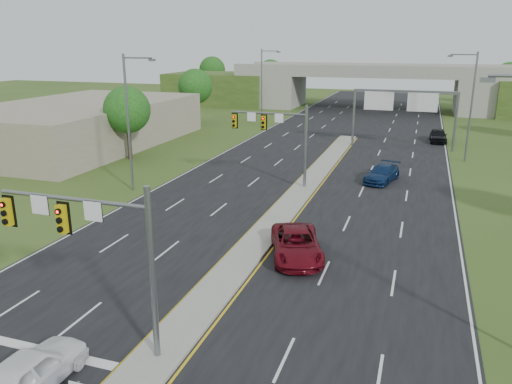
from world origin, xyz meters
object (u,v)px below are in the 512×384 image
Objects in this scene: car_far_a at (296,244)px; car_far_c at (438,135)px; car_white at (30,371)px; car_far_b at (382,173)px; sign_gantry at (403,103)px; overpass at (374,90)px; signal_mast_near at (96,240)px; signal_mast_far at (279,132)px.

car_far_a is 1.20× the size of car_far_c.
car_far_b is (9.26, 32.34, -0.06)m from car_white.
overpass is at bearing 100.79° from sign_gantry.
sign_gantry reaches higher than car_far_b.
car_far_a is (2.78, -68.99, -2.73)m from overpass.
car_far_a is at bearing 65.52° from signal_mast_near.
car_white is at bearing -92.05° from signal_mast_far.
overpass is 83.20m from car_white.
signal_mast_near is at bearing -101.25° from sign_gantry.
overpass is (2.26, 80.07, -1.17)m from signal_mast_near.
overpass is 17.22× the size of car_white.
overpass is at bearing 110.67° from car_far_b.
signal_mast_far is 10.14m from car_far_b.
overpass is 16.64× the size of car_far_c.
overpass is at bearing 108.33° from car_far_c.
overpass is 13.89× the size of car_far_a.
car_far_c is at bearing 90.53° from car_far_b.
car_far_b is (8.26, 4.33, -3.98)m from signal_mast_far.
signal_mast_far is 1.46× the size of car_far_c.
car_far_a is at bearing -103.79° from car_far_c.
sign_gantry is 2.01× the size of car_far_a.
car_far_b is (-0.69, -15.66, -4.49)m from sign_gantry.
signal_mast_far reaches higher than car_far_a.
car_far_c is (8.22, 39.26, 0.02)m from car_far_a.
car_far_c reaches higher than car_white.
car_far_c is at bearing 62.37° from signal_mast_far.
car_white is 0.93× the size of car_far_b.
sign_gantry is 16.31m from car_far_b.
signal_mast_near is at bearing -91.62° from overpass.
signal_mast_near is 52.20m from car_far_c.
car_far_b is (5.99, -50.74, -2.81)m from overpass.
sign_gantry is 49.23m from car_white.
signal_mast_far is (0.00, 25.00, 0.00)m from signal_mast_near.
overpass reaches higher than sign_gantry.
overpass reaches higher than car_white.
car_white is 33.64m from car_far_b.
car_far_a is 1.15× the size of car_far_b.
car_far_c is at bearing 51.08° from sign_gantry.
car_far_c is (5.01, 21.01, 0.09)m from car_far_b.
signal_mast_near and signal_mast_far have the same top height.
signal_mast_far reaches higher than car_far_b.
car_far_a reaches higher than car_far_b.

